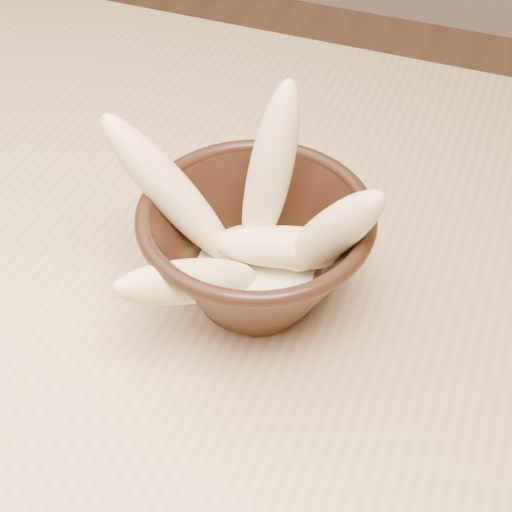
# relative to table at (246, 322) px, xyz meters

# --- Properties ---
(table) EXTENTS (1.20, 0.80, 0.75)m
(table) POSITION_rel_table_xyz_m (0.00, 0.00, 0.00)
(table) COLOR tan
(table) RESTS_ON ground
(bowl) EXTENTS (0.18, 0.18, 0.10)m
(bowl) POSITION_rel_table_xyz_m (0.02, -0.03, 0.14)
(bowl) COLOR black
(bowl) RESTS_ON table
(milk_puddle) EXTENTS (0.10, 0.10, 0.01)m
(milk_puddle) POSITION_rel_table_xyz_m (0.02, -0.03, 0.11)
(milk_puddle) COLOR beige
(milk_puddle) RESTS_ON bowl
(banana_upright) EXTENTS (0.06, 0.08, 0.15)m
(banana_upright) POSITION_rel_table_xyz_m (0.02, -0.00, 0.19)
(banana_upright) COLOR #F0D38E
(banana_upright) RESTS_ON bowl
(banana_left) EXTENTS (0.12, 0.04, 0.14)m
(banana_left) POSITION_rel_table_xyz_m (-0.05, -0.03, 0.17)
(banana_left) COLOR #F0D38E
(banana_left) RESTS_ON bowl
(banana_right) EXTENTS (0.11, 0.06, 0.13)m
(banana_right) POSITION_rel_table_xyz_m (0.08, -0.03, 0.17)
(banana_right) COLOR #F0D38E
(banana_right) RESTS_ON bowl
(banana_across) EXTENTS (0.13, 0.05, 0.05)m
(banana_across) POSITION_rel_table_xyz_m (0.05, -0.03, 0.14)
(banana_across) COLOR #F0D38E
(banana_across) RESTS_ON bowl
(banana_front) EXTENTS (0.10, 0.13, 0.09)m
(banana_front) POSITION_rel_table_xyz_m (-0.01, -0.09, 0.14)
(banana_front) COLOR #F0D38E
(banana_front) RESTS_ON bowl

